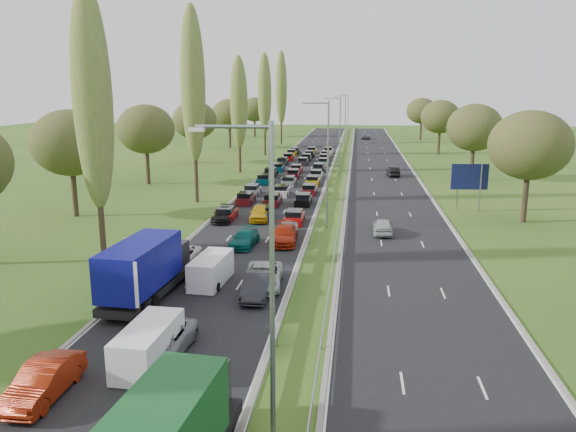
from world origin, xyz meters
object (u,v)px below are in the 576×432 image
(near_car_2, at_px, (179,258))
(white_van_front, at_px, (150,343))
(near_car_1, at_px, (44,381))
(info_sign, at_px, (133,248))
(near_car_3, at_px, (224,214))
(blue_lorry, at_px, (147,268))
(white_van_rear, at_px, (212,269))
(direction_sign, at_px, (470,179))

(near_car_2, height_order, white_van_front, white_van_front)
(near_car_1, height_order, info_sign, info_sign)
(near_car_3, bearing_deg, near_car_1, -90.98)
(near_car_1, relative_size, near_car_3, 1.00)
(blue_lorry, distance_m, white_van_rear, 4.90)
(near_car_1, height_order, blue_lorry, blue_lorry)
(blue_lorry, xyz_separation_m, direction_sign, (25.10, 29.92, 1.53))
(white_van_rear, bearing_deg, direction_sign, 54.04)
(near_car_1, relative_size, direction_sign, 0.91)
(white_van_rear, height_order, direction_sign, direction_sign)
(near_car_3, xyz_separation_m, white_van_front, (3.52, -30.10, 0.31))
(blue_lorry, relative_size, info_sign, 4.44)
(near_car_3, relative_size, white_van_rear, 0.99)
(near_car_3, height_order, blue_lorry, blue_lorry)
(white_van_rear, xyz_separation_m, direction_sign, (21.86, 26.39, 2.58))
(info_sign, distance_m, direction_sign, 37.03)
(near_car_3, bearing_deg, white_van_rear, -80.32)
(blue_lorry, height_order, direction_sign, direction_sign)
(near_car_2, height_order, near_car_3, near_car_2)
(near_car_3, relative_size, white_van_front, 0.96)
(near_car_1, bearing_deg, near_car_3, 90.06)
(near_car_2, distance_m, blue_lorry, 6.66)
(near_car_2, distance_m, white_van_rear, 4.49)
(white_van_front, relative_size, white_van_rear, 1.03)
(near_car_1, relative_size, white_van_front, 0.95)
(near_car_2, height_order, white_van_rear, white_van_rear)
(direction_sign, bearing_deg, white_van_rear, -129.64)
(blue_lorry, distance_m, white_van_front, 8.82)
(near_car_2, bearing_deg, white_van_rear, -41.55)
(near_car_3, height_order, info_sign, info_sign)
(blue_lorry, bearing_deg, near_car_1, -87.10)
(near_car_3, distance_m, info_sign, 15.59)
(blue_lorry, height_order, info_sign, blue_lorry)
(near_car_1, xyz_separation_m, info_sign, (-3.53, 18.53, 0.57))
(near_car_1, relative_size, info_sign, 2.24)
(near_car_3, height_order, white_van_rear, white_van_rear)
(near_car_2, bearing_deg, blue_lorry, -88.68)
(near_car_1, distance_m, near_car_2, 18.32)
(near_car_3, bearing_deg, info_sign, -103.81)
(direction_sign, bearing_deg, near_car_3, -162.59)
(near_car_1, distance_m, white_van_rear, 15.68)
(near_car_3, distance_m, white_van_front, 30.31)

